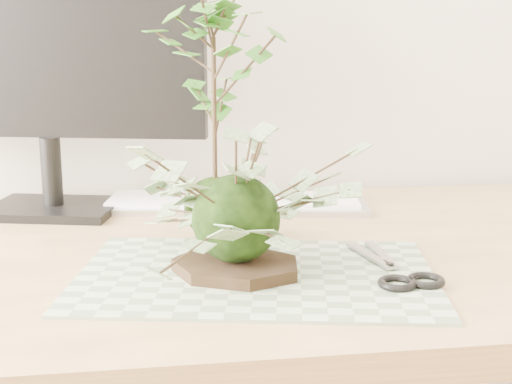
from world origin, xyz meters
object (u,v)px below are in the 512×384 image
Objects in this scene: maple_kokedama at (213,53)px; monitor at (45,52)px; desk at (280,305)px; ivy_kokedama at (236,178)px; keyboard at (234,203)px.

maple_kokedama is 0.32m from monitor.
desk is 5.23× the size of ivy_kokedama.
monitor is at bearing -173.31° from keyboard.
ivy_kokedama is 0.60× the size of monitor.
maple_kokedama is 0.80× the size of keyboard.
monitor is at bearing 142.21° from maple_kokedama.
desk is 4.21× the size of maple_kokedama.
keyboard is (-0.04, 0.23, 0.10)m from desk.
monitor is (-0.27, 0.37, 0.14)m from ivy_kokedama.
maple_kokedama reaches higher than desk.
maple_kokedama is (-0.01, 0.17, 0.14)m from ivy_kokedama.
ivy_kokedama reaches higher than desk.
maple_kokedama reaches higher than keyboard.
monitor reaches higher than ivy_kokedama.
desk is at bearing -22.70° from monitor.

